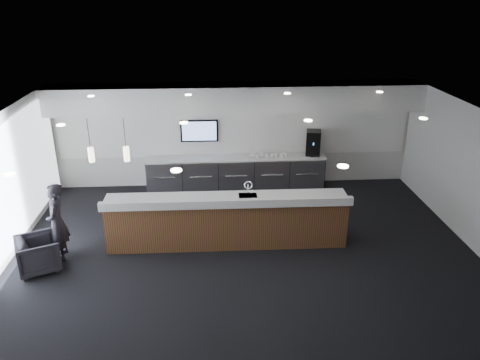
{
  "coord_description": "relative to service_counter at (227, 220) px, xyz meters",
  "views": [
    {
      "loc": [
        -0.72,
        -8.71,
        5.38
      ],
      "look_at": [
        -0.04,
        1.3,
        1.21
      ],
      "focal_mm": 35.0,
      "sensor_mm": 36.0,
      "label": 1
    }
  ],
  "objects": [
    {
      "name": "info_sign_right",
      "position": [
        0.84,
        3.04,
        0.49
      ],
      "size": [
        0.17,
        0.06,
        0.22
      ],
      "primitive_type": "cube",
      "rotation": [
        0.0,
        0.0,
        -0.24
      ],
      "color": "silver",
      "rests_on": "back_credenza"
    },
    {
      "name": "cup_4",
      "position": [
        1.25,
        3.04,
        0.42
      ],
      "size": [
        0.12,
        0.12,
        0.08
      ],
      "primitive_type": "imported",
      "rotation": [
        0.0,
        0.0,
        2.58
      ],
      "color": "white",
      "rests_on": "back_credenza"
    },
    {
      "name": "pendant_right",
      "position": [
        -2.72,
        0.27,
        1.68
      ],
      "size": [
        0.12,
        0.12,
        0.3
      ],
      "primitive_type": "cylinder",
      "color": "#FFEEC6",
      "rests_on": "ceiling"
    },
    {
      "name": "back_wall",
      "position": [
        0.38,
        3.47,
        0.93
      ],
      "size": [
        10.0,
        0.02,
        3.0
      ],
      "primitive_type": "cube",
      "color": "silver",
      "rests_on": "ground"
    },
    {
      "name": "cup_0",
      "position": [
        1.81,
        3.04,
        0.42
      ],
      "size": [
        0.09,
        0.09,
        0.08
      ],
      "primitive_type": "imported",
      "color": "white",
      "rests_on": "back_credenza"
    },
    {
      "name": "ceiling_can_lights",
      "position": [
        0.38,
        -0.53,
        2.4
      ],
      "size": [
        7.0,
        5.0,
        0.02
      ],
      "primitive_type": null,
      "color": "white",
      "rests_on": "ceiling"
    },
    {
      "name": "armchair",
      "position": [
        -3.86,
        -0.81,
        -0.21
      ],
      "size": [
        1.05,
        1.04,
        0.74
      ],
      "primitive_type": "imported",
      "rotation": [
        0.0,
        0.0,
        1.98
      ],
      "color": "black",
      "rests_on": "ground"
    },
    {
      "name": "lounge_guest",
      "position": [
        -3.55,
        -0.36,
        0.27
      ],
      "size": [
        0.49,
        0.67,
        1.69
      ],
      "primitive_type": "imported",
      "rotation": [
        0.0,
        0.0,
        -1.44
      ],
      "color": "black",
      "rests_on": "ground"
    },
    {
      "name": "info_sign_left",
      "position": [
        1.08,
        3.03,
        0.48
      ],
      "size": [
        0.15,
        0.02,
        0.21
      ],
      "primitive_type": "cube",
      "rotation": [
        0.0,
        0.0,
        0.01
      ],
      "color": "silver",
      "rests_on": "back_credenza"
    },
    {
      "name": "alcove_panel",
      "position": [
        0.38,
        3.44,
        1.03
      ],
      "size": [
        9.8,
        0.06,
        1.4
      ],
      "primitive_type": "cube",
      "color": "white",
      "rests_on": "back_wall"
    },
    {
      "name": "back_credenza",
      "position": [
        0.38,
        3.11,
        -0.1
      ],
      "size": [
        5.06,
        0.66,
        0.95
      ],
      "color": "gray",
      "rests_on": "ground"
    },
    {
      "name": "soffit_bulkhead",
      "position": [
        0.38,
        3.02,
        2.08
      ],
      "size": [
        10.0,
        0.9,
        0.7
      ],
      "primitive_type": "cube",
      "color": "white",
      "rests_on": "back_wall"
    },
    {
      "name": "coffee_machine",
      "position": [
        2.58,
        3.18,
        0.72
      ],
      "size": [
        0.49,
        0.57,
        0.7
      ],
      "rotation": [
        0.0,
        0.0,
        -0.22
      ],
      "color": "black",
      "rests_on": "back_credenza"
    },
    {
      "name": "cup_6",
      "position": [
        0.97,
        3.04,
        0.42
      ],
      "size": [
        0.13,
        0.13,
        0.08
      ],
      "primitive_type": "imported",
      "rotation": [
        0.0,
        0.0,
        3.87
      ],
      "color": "white",
      "rests_on": "back_credenza"
    },
    {
      "name": "ceiling",
      "position": [
        0.38,
        -0.53,
        2.43
      ],
      "size": [
        10.0,
        8.0,
        0.02
      ],
      "primitive_type": "cube",
      "color": "black",
      "rests_on": "back_wall"
    },
    {
      "name": "cup_5",
      "position": [
        1.11,
        3.04,
        0.42
      ],
      "size": [
        0.1,
        0.1,
        0.08
      ],
      "primitive_type": "imported",
      "rotation": [
        0.0,
        0.0,
        3.23
      ],
      "color": "white",
      "rests_on": "back_credenza"
    },
    {
      "name": "cup_2",
      "position": [
        1.53,
        3.04,
        0.42
      ],
      "size": [
        0.11,
        0.11,
        0.08
      ],
      "primitive_type": "imported",
      "rotation": [
        0.0,
        0.0,
        1.29
      ],
      "color": "white",
      "rests_on": "back_credenza"
    },
    {
      "name": "cup_1",
      "position": [
        1.67,
        3.04,
        0.42
      ],
      "size": [
        0.12,
        0.12,
        0.08
      ],
      "primitive_type": "imported",
      "rotation": [
        0.0,
        0.0,
        0.65
      ],
      "color": "white",
      "rests_on": "back_credenza"
    },
    {
      "name": "ground",
      "position": [
        0.38,
        -0.53,
        -0.57
      ],
      "size": [
        10.0,
        10.0,
        0.0
      ],
      "primitive_type": "plane",
      "color": "black",
      "rests_on": "ground"
    },
    {
      "name": "cup_7",
      "position": [
        0.83,
        3.04,
        0.42
      ],
      "size": [
        0.1,
        0.1,
        0.08
      ],
      "primitive_type": "imported",
      "rotation": [
        0.0,
        0.0,
        4.52
      ],
      "color": "white",
      "rests_on": "back_credenza"
    },
    {
      "name": "cup_3",
      "position": [
        1.39,
        3.04,
        0.42
      ],
      "size": [
        0.12,
        0.12,
        0.08
      ],
      "primitive_type": "imported",
      "rotation": [
        0.0,
        0.0,
        1.94
      ],
      "color": "white",
      "rests_on": "back_credenza"
    },
    {
      "name": "pendant_left",
      "position": [
        -2.02,
        0.27,
        1.68
      ],
      "size": [
        0.12,
        0.12,
        0.3
      ],
      "primitive_type": "cylinder",
      "color": "#FFEEC6",
      "rests_on": "ceiling"
    },
    {
      "name": "wall_tv",
      "position": [
        -0.62,
        3.38,
        1.08
      ],
      "size": [
        1.05,
        0.08,
        0.62
      ],
      "color": "black",
      "rests_on": "back_wall"
    },
    {
      "name": "service_counter",
      "position": [
        0.0,
        0.0,
        0.0
      ],
      "size": [
        5.34,
        0.94,
        1.49
      ],
      "rotation": [
        0.0,
        0.0,
        -0.01
      ],
      "color": "#50261A",
      "rests_on": "ground"
    }
  ]
}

